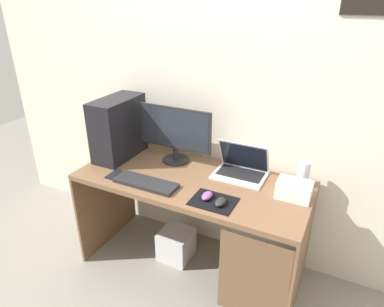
# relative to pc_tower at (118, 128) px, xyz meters

# --- Properties ---
(ground_plane) EXTENTS (8.00, 8.00, 0.00)m
(ground_plane) POSITION_rel_pc_tower_xyz_m (0.63, -0.07, -0.97)
(ground_plane) COLOR gray
(wall_back) EXTENTS (4.00, 0.05, 2.60)m
(wall_back) POSITION_rel_pc_tower_xyz_m (0.63, 0.30, 0.34)
(wall_back) COLOR beige
(wall_back) RESTS_ON ground_plane
(desk) EXTENTS (1.52, 0.67, 0.74)m
(desk) POSITION_rel_pc_tower_xyz_m (0.65, -0.08, -0.37)
(desk) COLOR brown
(desk) RESTS_ON ground_plane
(pc_tower) EXTENTS (0.20, 0.43, 0.44)m
(pc_tower) POSITION_rel_pc_tower_xyz_m (0.00, 0.00, 0.00)
(pc_tower) COLOR black
(pc_tower) RESTS_ON desk
(monitor) EXTENTS (0.55, 0.19, 0.41)m
(monitor) POSITION_rel_pc_tower_xyz_m (0.41, 0.10, -0.00)
(monitor) COLOR #232326
(monitor) RESTS_ON desk
(laptop) EXTENTS (0.34, 0.25, 0.23)m
(laptop) POSITION_rel_pc_tower_xyz_m (0.90, 0.12, -0.17)
(laptop) COLOR white
(laptop) RESTS_ON desk
(speaker) EXTENTS (0.08, 0.08, 0.17)m
(speaker) POSITION_rel_pc_tower_xyz_m (1.29, 0.15, -0.14)
(speaker) COLOR silver
(speaker) RESTS_ON desk
(projector) EXTENTS (0.20, 0.14, 0.10)m
(projector) POSITION_rel_pc_tower_xyz_m (1.27, -0.01, -0.17)
(projector) COLOR white
(projector) RESTS_ON desk
(keyboard) EXTENTS (0.42, 0.14, 0.02)m
(keyboard) POSITION_rel_pc_tower_xyz_m (0.40, -0.28, -0.21)
(keyboard) COLOR #232326
(keyboard) RESTS_ON desk
(mousepad) EXTENTS (0.26, 0.20, 0.00)m
(mousepad) POSITION_rel_pc_tower_xyz_m (0.87, -0.27, -0.22)
(mousepad) COLOR black
(mousepad) RESTS_ON desk
(mouse_left) EXTENTS (0.06, 0.10, 0.03)m
(mouse_left) POSITION_rel_pc_tower_xyz_m (0.82, -0.26, -0.20)
(mouse_left) COLOR #8C4C99
(mouse_left) RESTS_ON mousepad
(mouse_right) EXTENTS (0.06, 0.10, 0.03)m
(mouse_right) POSITION_rel_pc_tower_xyz_m (0.92, -0.28, -0.20)
(mouse_right) COLOR #232326
(mouse_right) RESTS_ON mousepad
(cell_phone) EXTENTS (0.07, 0.13, 0.01)m
(cell_phone) POSITION_rel_pc_tower_xyz_m (0.15, -0.27, -0.22)
(cell_phone) COLOR black
(cell_phone) RESTS_ON desk
(subwoofer) EXTENTS (0.23, 0.23, 0.23)m
(subwoofer) POSITION_rel_pc_tower_xyz_m (0.48, -0.04, -0.85)
(subwoofer) COLOR silver
(subwoofer) RESTS_ON ground_plane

